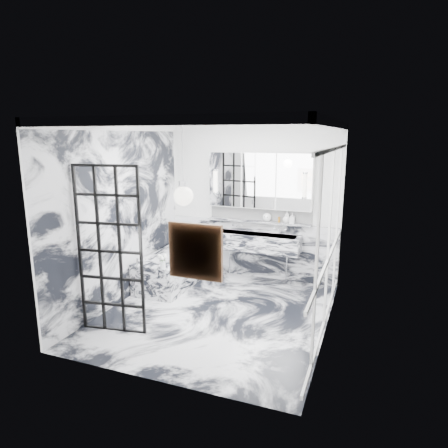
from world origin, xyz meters
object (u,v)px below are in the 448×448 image
at_px(crittall_door, 110,251).
at_px(trough_sink, 256,242).
at_px(mirror_cabinet, 260,181).
at_px(bathtub, 174,268).

distance_m(crittall_door, trough_sink, 2.86).
height_order(mirror_cabinet, bathtub, mirror_cabinet).
distance_m(trough_sink, mirror_cabinet, 1.10).
relative_size(crittall_door, mirror_cabinet, 1.18).
relative_size(crittall_door, trough_sink, 1.40).
distance_m(crittall_door, mirror_cabinet, 3.07).
relative_size(crittall_door, bathtub, 1.36).
xyz_separation_m(mirror_cabinet, bathtub, (-1.32, -0.83, -1.54)).
xyz_separation_m(trough_sink, mirror_cabinet, (-0.00, 0.17, 1.09)).
relative_size(trough_sink, bathtub, 0.97).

